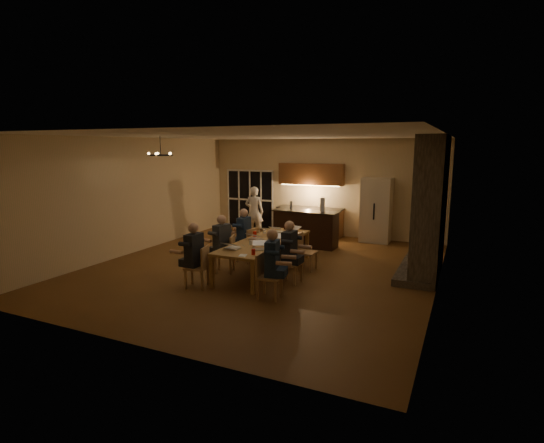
{
  "coord_description": "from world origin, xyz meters",
  "views": [
    {
      "loc": [
        4.44,
        -9.05,
        2.96
      ],
      "look_at": [
        0.11,
        0.3,
        1.12
      ],
      "focal_mm": 28.0,
      "sensor_mm": 36.0,
      "label": 1
    }
  ],
  "objects_px": {
    "bar_bottle": "(291,205)",
    "laptop_e": "(277,228)",
    "chandelier": "(161,155)",
    "laptop_d": "(275,237)",
    "chair_right_mid": "(291,263)",
    "chair_right_far": "(307,252)",
    "plate_near": "(270,246)",
    "laptop_c": "(256,235)",
    "mug_back": "(265,231)",
    "chair_left_near": "(197,267)",
    "person_left_near": "(194,255)",
    "laptop_f": "(292,229)",
    "plate_far": "(292,235)",
    "refrigerator": "(376,210)",
    "dining_table": "(265,256)",
    "bar_island": "(306,228)",
    "laptop_a": "(232,244)",
    "standing_person": "(254,212)",
    "redcup_near": "(253,252)",
    "can_silver": "(254,244)",
    "chair_left_far": "(247,245)",
    "person_right_near": "(272,264)",
    "plate_left": "(234,247)",
    "chair_right_near": "(270,277)",
    "person_left_mid": "(222,244)",
    "person_left_far": "(244,235)",
    "redcup_mid": "(255,234)",
    "person_right_mid": "(289,252)",
    "bar_blender": "(323,205)",
    "mug_front": "(251,243)",
    "mug_mid": "(276,235)",
    "chair_left_mid": "(224,254)",
    "can_cola": "(285,227)"
  },
  "relations": [
    {
      "from": "person_left_near",
      "to": "redcup_mid",
      "type": "xyz_separation_m",
      "value": [
        0.42,
        1.98,
        0.12
      ]
    },
    {
      "from": "chair_left_far",
      "to": "plate_near",
      "type": "xyz_separation_m",
      "value": [
        1.17,
        -1.08,
        0.31
      ]
    },
    {
      "from": "redcup_near",
      "to": "plate_near",
      "type": "xyz_separation_m",
      "value": [
        -0.0,
        0.79,
        -0.05
      ]
    },
    {
      "from": "redcup_near",
      "to": "chair_right_far",
      "type": "bearing_deg",
      "value": 74.53
    },
    {
      "from": "chair_right_mid",
      "to": "chair_right_far",
      "type": "bearing_deg",
      "value": 4.55
    },
    {
      "from": "person_left_near",
      "to": "laptop_d",
      "type": "bearing_deg",
      "value": 147.73
    },
    {
      "from": "dining_table",
      "to": "bar_island",
      "type": "height_order",
      "value": "bar_island"
    },
    {
      "from": "laptop_f",
      "to": "plate_far",
      "type": "height_order",
      "value": "laptop_f"
    },
    {
      "from": "person_left_near",
      "to": "laptop_a",
      "type": "xyz_separation_m",
      "value": [
        0.57,
        0.62,
        0.17
      ]
    },
    {
      "from": "laptop_c",
      "to": "person_left_far",
      "type": "bearing_deg",
      "value": -29.3
    },
    {
      "from": "laptop_e",
      "to": "plate_near",
      "type": "distance_m",
      "value": 1.68
    },
    {
      "from": "laptop_c",
      "to": "redcup_near",
      "type": "xyz_separation_m",
      "value": [
        0.62,
        -1.34,
        -0.05
      ]
    },
    {
      "from": "refrigerator",
      "to": "chair_left_near",
      "type": "relative_size",
      "value": 2.25
    },
    {
      "from": "plate_left",
      "to": "bar_island",
      "type": "bearing_deg",
      "value": 85.82
    },
    {
      "from": "chair_right_mid",
      "to": "mug_mid",
      "type": "relative_size",
      "value": 8.9
    },
    {
      "from": "person_left_mid",
      "to": "bar_bottle",
      "type": "distance_m",
      "value": 3.49
    },
    {
      "from": "chandelier",
      "to": "refrigerator",
      "type": "bearing_deg",
      "value": 51.13
    },
    {
      "from": "person_left_mid",
      "to": "can_silver",
      "type": "distance_m",
      "value": 0.98
    },
    {
      "from": "dining_table",
      "to": "can_silver",
      "type": "distance_m",
      "value": 0.81
    },
    {
      "from": "chair_left_near",
      "to": "bar_bottle",
      "type": "relative_size",
      "value": 3.71
    },
    {
      "from": "chair_left_mid",
      "to": "plate_near",
      "type": "xyz_separation_m",
      "value": [
        1.2,
        -0.03,
        0.31
      ]
    },
    {
      "from": "person_left_mid",
      "to": "can_cola",
      "type": "height_order",
      "value": "person_left_mid"
    },
    {
      "from": "standing_person",
      "to": "bar_bottle",
      "type": "height_order",
      "value": "standing_person"
    },
    {
      "from": "plate_near",
      "to": "laptop_c",
      "type": "bearing_deg",
      "value": 138.49
    },
    {
      "from": "chair_right_mid",
      "to": "laptop_a",
      "type": "relative_size",
      "value": 2.78
    },
    {
      "from": "redcup_mid",
      "to": "plate_near",
      "type": "xyz_separation_m",
      "value": [
        0.8,
        -0.84,
        -0.05
      ]
    },
    {
      "from": "bar_bottle",
      "to": "mug_back",
      "type": "bearing_deg",
      "value": -85.8
    },
    {
      "from": "chair_right_mid",
      "to": "refrigerator",
      "type": "bearing_deg",
      "value": -6.53
    },
    {
      "from": "chair_right_far",
      "to": "laptop_f",
      "type": "distance_m",
      "value": 0.93
    },
    {
      "from": "chair_left_near",
      "to": "chair_left_far",
      "type": "relative_size",
      "value": 1.0
    },
    {
      "from": "chair_left_near",
      "to": "mug_front",
      "type": "relative_size",
      "value": 8.9
    },
    {
      "from": "person_right_mid",
      "to": "bar_blender",
      "type": "relative_size",
      "value": 3.42
    },
    {
      "from": "mug_back",
      "to": "chair_left_near",
      "type": "bearing_deg",
      "value": -100.0
    },
    {
      "from": "bar_island",
      "to": "chair_right_near",
      "type": "xyz_separation_m",
      "value": [
        0.91,
        -4.47,
        -0.1
      ]
    },
    {
      "from": "standing_person",
      "to": "plate_near",
      "type": "relative_size",
      "value": 7.26
    },
    {
      "from": "laptop_c",
      "to": "can_silver",
      "type": "height_order",
      "value": "laptop_c"
    },
    {
      "from": "chair_left_far",
      "to": "person_right_near",
      "type": "height_order",
      "value": "person_right_near"
    },
    {
      "from": "chandelier",
      "to": "laptop_d",
      "type": "relative_size",
      "value": 1.8
    },
    {
      "from": "chair_left_far",
      "to": "mug_back",
      "type": "bearing_deg",
      "value": 126.78
    },
    {
      "from": "laptop_e",
      "to": "redcup_near",
      "type": "height_order",
      "value": "laptop_e"
    },
    {
      "from": "person_right_near",
      "to": "plate_left",
      "type": "distance_m",
      "value": 1.37
    },
    {
      "from": "mug_back",
      "to": "plate_left",
      "type": "height_order",
      "value": "mug_back"
    },
    {
      "from": "person_left_near",
      "to": "chair_left_near",
      "type": "bearing_deg",
      "value": 77.68
    },
    {
      "from": "person_left_far",
      "to": "laptop_d",
      "type": "xyz_separation_m",
      "value": [
        1.16,
        -0.6,
        0.17
      ]
    },
    {
      "from": "chair_left_far",
      "to": "mug_back",
      "type": "relative_size",
      "value": 8.9
    },
    {
      "from": "dining_table",
      "to": "can_silver",
      "type": "bearing_deg",
      "value": -85.15
    },
    {
      "from": "bar_bottle",
      "to": "laptop_e",
      "type": "bearing_deg",
      "value": -78.57
    },
    {
      "from": "laptop_c",
      "to": "mug_front",
      "type": "distance_m",
      "value": 0.59
    },
    {
      "from": "dining_table",
      "to": "bar_island",
      "type": "relative_size",
      "value": 1.66
    },
    {
      "from": "chair_right_mid",
      "to": "plate_left",
      "type": "bearing_deg",
      "value": 111.09
    }
  ]
}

